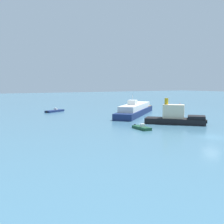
% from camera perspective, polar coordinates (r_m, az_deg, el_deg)
% --- Properties ---
extents(ground_plane, '(400.00, 400.00, 0.00)m').
position_cam_1_polar(ground_plane, '(42.70, 19.66, -4.83)').
color(ground_plane, teal).
extents(tugboat, '(10.09, 10.60, 4.87)m').
position_cam_1_polar(tugboat, '(54.42, 12.95, -1.09)').
color(tugboat, black).
rests_on(tugboat, ground).
extents(white_riverboat, '(21.35, 19.13, 5.19)m').
position_cam_1_polar(white_riverboat, '(68.81, 4.81, 0.48)').
color(white_riverboat, navy).
rests_on(white_riverboat, ground).
extents(small_motorboat, '(6.08, 4.37, 1.00)m').
position_cam_1_polar(small_motorboat, '(77.21, -11.61, 0.23)').
color(small_motorboat, navy).
rests_on(small_motorboat, ground).
extents(fishing_skiff, '(1.80, 4.35, 0.97)m').
position_cam_1_polar(fishing_skiff, '(47.24, 6.04, -3.19)').
color(fishing_skiff, '#19472D').
rests_on(fishing_skiff, ground).
extents(channel_buoy_red, '(0.70, 0.70, 1.90)m').
position_cam_1_polar(channel_buoy_red, '(85.60, 13.64, 1.08)').
color(channel_buoy_red, red).
rests_on(channel_buoy_red, ground).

